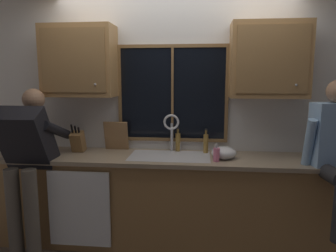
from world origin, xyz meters
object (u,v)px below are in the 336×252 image
object	(u,v)px
mixing_bowl	(224,153)
bottle_tall_clear	(178,142)
cutting_board	(116,136)
bottle_green_glass	(206,143)
knife_block	(78,142)
soap_dispenser	(216,154)
person_standing	(27,156)

from	to	relation	value
mixing_bowl	bottle_tall_clear	size ratio (longest dim) A/B	0.95
bottle_tall_clear	cutting_board	bearing A→B (deg)	-179.88
bottle_green_glass	knife_block	bearing A→B (deg)	-175.92
cutting_board	bottle_tall_clear	xyz separation A→B (m)	(0.67, 0.00, -0.05)
cutting_board	soap_dispenser	distance (m)	1.12
person_standing	bottle_tall_clear	size ratio (longest dim) A/B	6.30
person_standing	knife_block	xyz separation A→B (m)	(0.34, 0.41, 0.06)
cutting_board	mixing_bowl	size ratio (longest dim) A/B	1.31
bottle_green_glass	mixing_bowl	bearing A→B (deg)	-50.12
person_standing	knife_block	size ratio (longest dim) A/B	4.95
person_standing	bottle_tall_clear	xyz separation A→B (m)	(1.38, 0.55, 0.05)
knife_block	bottle_green_glass	size ratio (longest dim) A/B	1.27
knife_block	bottle_green_glass	distance (m)	1.34
mixing_bowl	soap_dispenser	xyz separation A→B (m)	(-0.08, -0.12, 0.01)
person_standing	knife_block	bearing A→B (deg)	50.88
person_standing	knife_block	world-z (taller)	person_standing
bottle_green_glass	person_standing	bearing A→B (deg)	-163.08
cutting_board	mixing_bowl	xyz separation A→B (m)	(1.13, -0.25, -0.10)
person_standing	mixing_bowl	bearing A→B (deg)	9.34
mixing_bowl	bottle_tall_clear	bearing A→B (deg)	151.83
mixing_bowl	soap_dispenser	bearing A→B (deg)	-122.97
bottle_green_glass	bottle_tall_clear	xyz separation A→B (m)	(-0.29, 0.04, -0.00)
knife_block	mixing_bowl	size ratio (longest dim) A/B	1.34
knife_block	bottle_green_glass	world-z (taller)	knife_block
soap_dispenser	knife_block	bearing A→B (deg)	170.94
knife_block	mixing_bowl	bearing A→B (deg)	-4.18
knife_block	soap_dispenser	size ratio (longest dim) A/B	1.82
cutting_board	bottle_tall_clear	distance (m)	0.67
person_standing	mixing_bowl	size ratio (longest dim) A/B	6.61
mixing_bowl	cutting_board	bearing A→B (deg)	167.68
mixing_bowl	soap_dispenser	distance (m)	0.14
knife_block	cutting_board	bearing A→B (deg)	20.10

